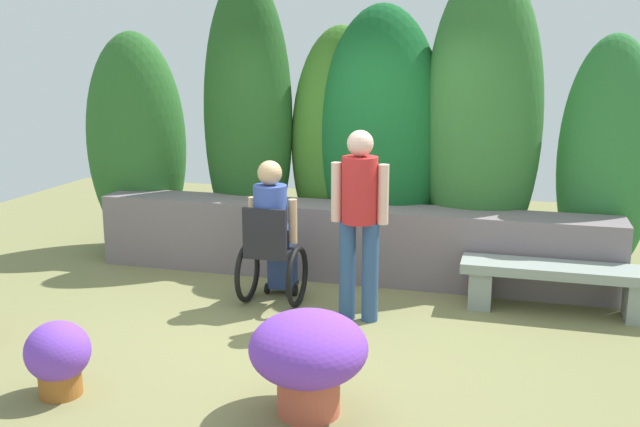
{
  "coord_description": "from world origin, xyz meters",
  "views": [
    {
      "loc": [
        1.62,
        -5.35,
        2.27
      ],
      "look_at": [
        -0.05,
        0.65,
        0.85
      ],
      "focal_mm": 40.1,
      "sensor_mm": 36.0,
      "label": 1
    }
  ],
  "objects_px": {
    "person_standing_companion": "(359,213)",
    "stone_bench": "(558,280)",
    "flower_pot_terracotta_by_wall": "(308,355)",
    "flower_pot_purple_near": "(58,357)",
    "person_in_wheelchair": "(273,237)"
  },
  "relations": [
    {
      "from": "stone_bench",
      "to": "person_standing_companion",
      "type": "relative_size",
      "value": 1.02
    },
    {
      "from": "stone_bench",
      "to": "flower_pot_terracotta_by_wall",
      "type": "bearing_deg",
      "value": -130.67
    },
    {
      "from": "person_in_wheelchair",
      "to": "person_standing_companion",
      "type": "distance_m",
      "value": 0.93
    },
    {
      "from": "flower_pot_terracotta_by_wall",
      "to": "person_standing_companion",
      "type": "bearing_deg",
      "value": 91.74
    },
    {
      "from": "stone_bench",
      "to": "flower_pot_purple_near",
      "type": "distance_m",
      "value": 4.15
    },
    {
      "from": "person_standing_companion",
      "to": "stone_bench",
      "type": "bearing_deg",
      "value": 25.25
    },
    {
      "from": "person_standing_companion",
      "to": "flower_pot_terracotta_by_wall",
      "type": "bearing_deg",
      "value": -84.12
    },
    {
      "from": "flower_pot_purple_near",
      "to": "person_in_wheelchair",
      "type": "bearing_deg",
      "value": 69.67
    },
    {
      "from": "person_in_wheelchair",
      "to": "flower_pot_terracotta_by_wall",
      "type": "bearing_deg",
      "value": -55.8
    },
    {
      "from": "person_in_wheelchair",
      "to": "person_standing_companion",
      "type": "xyz_separation_m",
      "value": [
        0.85,
        -0.21,
        0.32
      ]
    },
    {
      "from": "person_standing_companion",
      "to": "flower_pot_terracotta_by_wall",
      "type": "height_order",
      "value": "person_standing_companion"
    },
    {
      "from": "flower_pot_purple_near",
      "to": "flower_pot_terracotta_by_wall",
      "type": "xyz_separation_m",
      "value": [
        1.68,
        0.21,
        0.12
      ]
    },
    {
      "from": "person_standing_companion",
      "to": "flower_pot_terracotta_by_wall",
      "type": "xyz_separation_m",
      "value": [
        0.05,
        -1.69,
        -0.55
      ]
    },
    {
      "from": "stone_bench",
      "to": "flower_pot_purple_near",
      "type": "height_order",
      "value": "flower_pot_purple_near"
    },
    {
      "from": "flower_pot_purple_near",
      "to": "flower_pot_terracotta_by_wall",
      "type": "bearing_deg",
      "value": 7.28
    }
  ]
}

